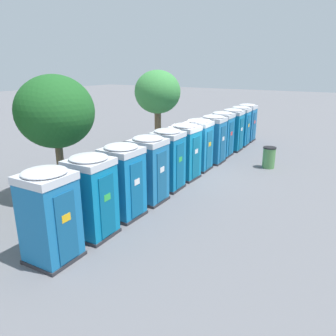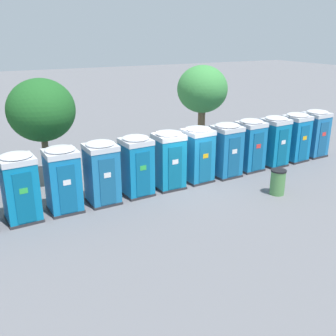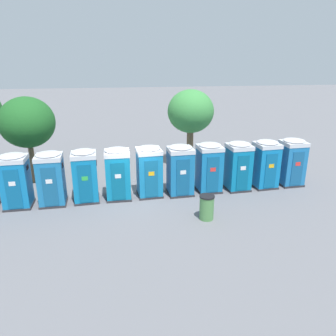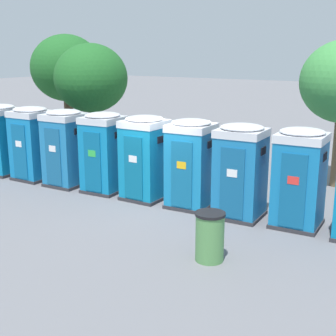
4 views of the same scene
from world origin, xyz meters
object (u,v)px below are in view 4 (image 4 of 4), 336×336
portapotty_4 (104,152)px  portapotty_8 (299,178)px  portapotty_7 (240,171)px  portapotty_1 (1,139)px  portapotty_5 (145,157)px  trash_can (210,236)px  portapotty_2 (32,143)px  portapotty_6 (191,163)px  street_tree_1 (91,79)px  street_tree_0 (67,69)px  portapotty_3 (65,148)px

portapotty_4 → portapotty_8: size_ratio=1.00×
portapotty_7 → portapotty_8: 1.54m
portapotty_1 → portapotty_5: 6.15m
portapotty_5 → trash_can: portapotty_5 is taller
portapotty_1 → portapotty_4: size_ratio=1.00×
portapotty_2 → portapotty_6: (6.14, 0.38, 0.00)m
portapotty_6 → portapotty_7: 1.54m
portapotty_5 → portapotty_8: same height
portapotty_8 → portapotty_5: bearing=-176.9°
portapotty_4 → portapotty_2: bearing=-176.3°
trash_can → portapotty_2: bearing=163.2°
portapotty_1 → portapotty_8: same height
portapotty_8 → street_tree_1: (-9.21, 2.59, 2.05)m
street_tree_1 → trash_can: size_ratio=4.36×
trash_can → street_tree_1: bearing=145.9°
portapotty_1 → portapotty_2: 1.54m
street_tree_0 → portapotty_1: bearing=-69.8°
portapotty_8 → trash_can: size_ratio=2.36×
portapotty_3 → portapotty_6: 4.62m
portapotty_4 → portapotty_6: bearing=3.5°
trash_can → portapotty_3: bearing=159.3°
portapotty_3 → street_tree_0: bearing=133.7°
portapotty_4 → portapotty_5: (1.54, 0.08, -0.00)m
portapotty_8 → portapotty_2: bearing=-176.7°
portapotty_7 → trash_can: size_ratio=2.36×
portapotty_7 → street_tree_1: size_ratio=0.54×
portapotty_5 → portapotty_8: (4.61, 0.25, 0.00)m
portapotty_3 → portapotty_4: size_ratio=1.00×
street_tree_1 → portapotty_4: bearing=-43.7°
portapotty_3 → portapotty_6: size_ratio=1.00×
portapotty_5 → street_tree_0: 9.90m
portapotty_2 → portapotty_7: size_ratio=1.00×
portapotty_3 → trash_can: size_ratio=2.36×
street_tree_1 → portapotty_1: bearing=-115.6°
street_tree_1 → trash_can: 10.41m
portapotty_2 → street_tree_0: street_tree_0 is taller
portapotty_3 → street_tree_0: street_tree_0 is taller
trash_can → portapotty_5: bearing=143.0°
portapotty_3 → portapotty_7: same height
portapotty_6 → portapotty_8: size_ratio=1.00×
portapotty_5 → street_tree_1: bearing=148.3°
portapotty_1 → portapotty_7: (9.22, 0.45, -0.00)m
portapotty_2 → street_tree_0: bearing=123.4°
portapotty_1 → street_tree_1: bearing=64.4°
portapotty_5 → portapotty_7: bearing=1.4°
portapotty_4 → portapotty_7: (4.61, 0.15, -0.00)m
portapotty_4 → street_tree_0: 8.73m
portapotty_1 → portapotty_4: (4.61, 0.30, 0.00)m
portapotty_6 → trash_can: (2.17, -2.90, -0.74)m
portapotty_3 → street_tree_1: street_tree_1 is taller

